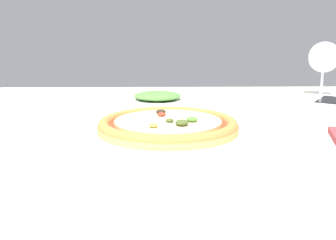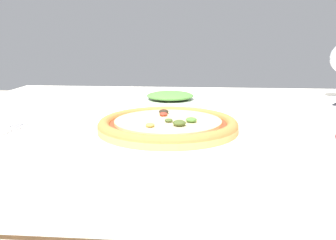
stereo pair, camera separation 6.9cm
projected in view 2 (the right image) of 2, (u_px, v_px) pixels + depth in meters
name	position (u px, v px, depth m)	size (l,w,h in m)	color
dining_table	(187.00, 153.00, 0.86)	(1.22, 1.02, 0.71)	brown
pizza_plate	(168.00, 127.00, 0.70)	(0.30, 0.30, 0.04)	white
fork	(3.00, 133.00, 0.71)	(0.03, 0.17, 0.00)	silver
side_plate	(170.00, 99.00, 1.03)	(0.22, 0.22, 0.03)	white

